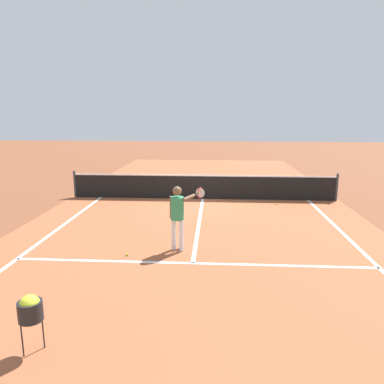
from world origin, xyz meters
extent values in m
plane|color=brown|center=(0.00, 0.00, 0.00)|extent=(60.00, 60.00, 0.00)
cube|color=#9E5433|center=(0.00, 0.00, 0.00)|extent=(10.62, 24.40, 0.00)
cube|color=white|center=(-4.11, -5.95, 0.00)|extent=(0.10, 11.89, 0.01)
cube|color=white|center=(4.11, -5.95, 0.00)|extent=(0.10, 11.89, 0.01)
cube|color=white|center=(0.00, -6.40, 0.00)|extent=(8.22, 0.10, 0.01)
cube|color=white|center=(0.00, -3.20, 0.00)|extent=(0.10, 6.40, 0.01)
cylinder|color=#33383D|center=(-5.15, 0.00, 0.54)|extent=(0.09, 0.09, 1.07)
cylinder|color=#33383D|center=(5.15, 0.00, 0.54)|extent=(0.09, 0.09, 1.07)
cube|color=black|center=(0.00, 0.00, 0.46)|extent=(10.31, 0.02, 0.91)
cube|color=white|center=(0.00, 0.00, 0.94)|extent=(10.31, 0.03, 0.05)
cylinder|color=white|center=(-0.52, -5.57, 0.40)|extent=(0.11, 0.11, 0.80)
cylinder|color=white|center=(-0.32, -5.66, 0.40)|extent=(0.11, 0.11, 0.80)
cylinder|color=#338C59|center=(-0.42, -5.62, 1.08)|extent=(0.32, 0.32, 0.56)
sphere|color=brown|center=(-0.42, -5.62, 1.51)|extent=(0.22, 0.22, 0.22)
cylinder|color=brown|center=(-0.58, -5.55, 1.09)|extent=(0.08, 0.08, 0.54)
cylinder|color=brown|center=(-0.16, -5.44, 1.31)|extent=(0.30, 0.53, 0.08)
cylinder|color=black|center=(0.00, -5.09, 1.31)|extent=(0.12, 0.21, 0.03)
torus|color=red|center=(0.10, -4.87, 1.31)|extent=(0.14, 0.27, 0.28)
cylinder|color=silver|center=(0.10, -4.87, 1.31)|extent=(0.23, 0.11, 0.25)
cylinder|color=black|center=(-2.06, -9.69, 0.64)|extent=(0.34, 0.34, 0.28)
cylinder|color=black|center=(-2.16, -9.79, 0.25)|extent=(0.02, 0.02, 0.50)
cylinder|color=black|center=(-1.96, -9.59, 0.25)|extent=(0.02, 0.02, 0.50)
sphere|color=#CCE033|center=(-2.06, -9.69, 0.73)|extent=(0.29, 0.29, 0.29)
sphere|color=#CCE033|center=(-1.59, -6.04, 0.03)|extent=(0.07, 0.07, 0.07)
sphere|color=#CCE033|center=(2.80, -0.75, 0.03)|extent=(0.07, 0.07, 0.07)
camera|label=1|loc=(0.48, -14.19, 3.34)|focal=34.44mm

